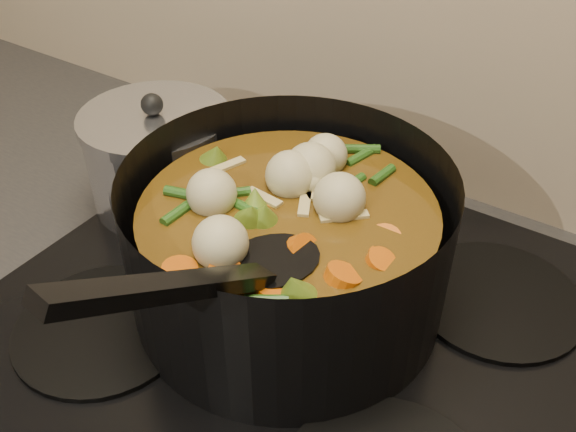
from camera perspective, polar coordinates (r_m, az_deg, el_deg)
The scene contains 3 objects.
stovetop at distance 0.68m, azimuth 1.49°, elevation -9.24°, with size 0.62×0.54×0.03m.
stockpot at distance 0.64m, azimuth -0.00°, elevation -2.69°, with size 0.41×0.48×0.24m.
saucepan at distance 0.81m, azimuth -11.34°, elevation 5.09°, with size 0.18×0.18×0.15m.
Camera 1 is at (0.24, 1.53, 1.42)m, focal length 40.00 mm.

